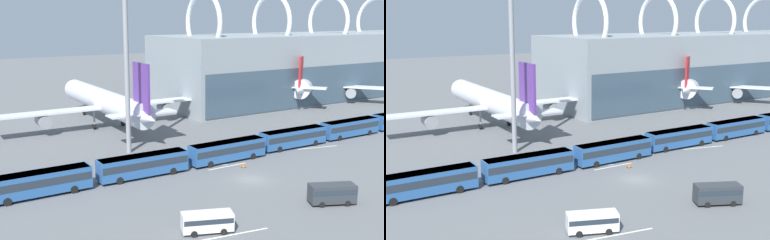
% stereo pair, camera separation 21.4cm
% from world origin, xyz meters
% --- Properties ---
extents(ground_plane, '(440.00, 440.00, 0.00)m').
position_xyz_m(ground_plane, '(0.00, 0.00, 0.00)').
color(ground_plane, slate).
extents(terminal_building, '(100.62, 26.16, 27.84)m').
position_xyz_m(terminal_building, '(64.13, 46.89, 8.96)').
color(terminal_building, gray).
rests_on(terminal_building, ground_plane).
extents(airliner_at_gate_far, '(46.01, 43.98, 14.23)m').
position_xyz_m(airliner_at_gate_far, '(-4.47, 40.36, 5.07)').
color(airliner_at_gate_far, silver).
rests_on(airliner_at_gate_far, ground_plane).
extents(airliner_parked_remote, '(35.05, 33.18, 12.75)m').
position_xyz_m(airliner_parked_remote, '(53.70, 42.50, 4.95)').
color(airliner_parked_remote, silver).
rests_on(airliner_parked_remote, ground_plane).
extents(shuttle_bus_0, '(12.98, 2.72, 3.15)m').
position_xyz_m(shuttle_bus_0, '(-26.25, 8.77, 1.86)').
color(shuttle_bus_0, '#285693').
rests_on(shuttle_bus_0, ground_plane).
extents(shuttle_bus_1, '(13.01, 2.87, 3.15)m').
position_xyz_m(shuttle_bus_1, '(-12.00, 8.69, 1.86)').
color(shuttle_bus_1, '#285693').
rests_on(shuttle_bus_1, ground_plane).
extents(shuttle_bus_2, '(12.98, 2.73, 3.15)m').
position_xyz_m(shuttle_bus_2, '(2.26, 8.51, 1.86)').
color(shuttle_bus_2, '#285693').
rests_on(shuttle_bus_2, ground_plane).
extents(shuttle_bus_3, '(13.01, 2.83, 3.15)m').
position_xyz_m(shuttle_bus_3, '(16.51, 9.23, 1.86)').
color(shuttle_bus_3, '#285693').
rests_on(shuttle_bus_3, ground_plane).
extents(shuttle_bus_4, '(12.98, 2.74, 3.15)m').
position_xyz_m(shuttle_bus_4, '(30.76, 9.27, 1.86)').
color(shuttle_bus_4, '#285693').
rests_on(shuttle_bus_4, ground_plane).
extents(service_van_foreground, '(5.78, 4.13, 2.42)m').
position_xyz_m(service_van_foreground, '(2.65, -12.01, 1.42)').
color(service_van_foreground, '#2D3338').
rests_on(service_van_foreground, ground_plane).
extents(service_van_crossing, '(5.63, 3.71, 2.14)m').
position_xyz_m(service_van_crossing, '(-14.21, -10.66, 1.27)').
color(service_van_crossing, silver).
rests_on(service_van_crossing, ground_plane).
extents(floodlight_mast, '(2.19, 2.19, 30.87)m').
position_xyz_m(floodlight_mast, '(-8.57, 21.07, 17.08)').
color(floodlight_mast, gray).
rests_on(floodlight_mast, ground_plane).
extents(lane_stripe_0, '(10.19, 1.93, 0.01)m').
position_xyz_m(lane_stripe_0, '(-13.34, -12.33, 0.00)').
color(lane_stripe_0, silver).
rests_on(lane_stripe_0, ground_plane).
extents(lane_stripe_1, '(7.79, 3.36, 0.01)m').
position_xyz_m(lane_stripe_1, '(-2.52, 8.72, 0.00)').
color(lane_stripe_1, silver).
rests_on(lane_stripe_1, ground_plane).
extents(lane_stripe_2, '(6.74, 0.29, 0.01)m').
position_xyz_m(lane_stripe_2, '(0.73, 6.40, 0.00)').
color(lane_stripe_2, silver).
rests_on(lane_stripe_2, ground_plane).
extents(lane_stripe_3, '(7.49, 2.02, 0.01)m').
position_xyz_m(lane_stripe_3, '(20.02, 6.93, 0.00)').
color(lane_stripe_3, silver).
rests_on(lane_stripe_3, ground_plane).
extents(traffic_cone_0, '(0.60, 0.60, 0.79)m').
position_xyz_m(traffic_cone_0, '(2.46, 4.75, 0.39)').
color(traffic_cone_0, black).
rests_on(traffic_cone_0, ground_plane).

